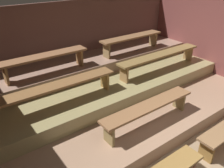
{
  "coord_description": "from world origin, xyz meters",
  "views": [
    {
      "loc": [
        -2.84,
        -0.78,
        3.05
      ],
      "look_at": [
        -0.09,
        2.93,
        0.65
      ],
      "focal_mm": 37.06,
      "sensor_mm": 36.0,
      "label": 1
    }
  ],
  "objects": [
    {
      "name": "bench_middle_left",
      "position": [
        -1.45,
        2.95,
        0.97
      ],
      "size": [
        2.6,
        0.33,
        0.43
      ],
      "color": "brown",
      "rests_on": "platform_middle"
    },
    {
      "name": "bench_middle_right",
      "position": [
        1.45,
        2.95,
        0.97
      ],
      "size": [
        2.6,
        0.33,
        0.43
      ],
      "color": "olive",
      "rests_on": "platform_middle"
    },
    {
      "name": "bench_upper_left",
      "position": [
        -1.23,
        3.81,
        1.26
      ],
      "size": [
        1.91,
        0.33,
        0.43
      ],
      "color": "#936342",
      "rests_on": "platform_upper"
    },
    {
      "name": "wall_back",
      "position": [
        0.0,
        4.6,
        1.14
      ],
      "size": [
        6.88,
        0.06,
        2.28
      ],
      "primitive_type": "cube",
      "color": "brown",
      "rests_on": "ground"
    },
    {
      "name": "bench_lower_center",
      "position": [
        -0.13,
        1.73,
        0.66
      ],
      "size": [
        2.07,
        0.33,
        0.43
      ],
      "color": "#8D623E",
      "rests_on": "platform_lower"
    },
    {
      "name": "ground",
      "position": [
        0.0,
        2.29,
        -0.04
      ],
      "size": [
        6.88,
        5.37,
        0.08
      ],
      "primitive_type": "cube",
      "color": "#9A7F60"
    },
    {
      "name": "platform_upper",
      "position": [
        0.0,
        4.02,
        0.76
      ],
      "size": [
        6.08,
        1.11,
        0.3
      ],
      "primitive_type": "cube",
      "color": "#9B7864",
      "rests_on": "platform_middle"
    },
    {
      "name": "platform_lower",
      "position": [
        0.0,
        2.86,
        0.15
      ],
      "size": [
        6.08,
        3.43,
        0.3
      ],
      "primitive_type": "cube",
      "color": "#A27D62",
      "rests_on": "ground"
    },
    {
      "name": "wall_right",
      "position": [
        3.07,
        2.29,
        1.14
      ],
      "size": [
        0.06,
        5.37,
        2.28
      ],
      "primitive_type": "cube",
      "color": "brown",
      "rests_on": "ground"
    },
    {
      "name": "platform_middle",
      "position": [
        0.0,
        3.45,
        0.45
      ],
      "size": [
        6.08,
        2.25,
        0.3
      ],
      "primitive_type": "cube",
      "color": "#978A5A",
      "rests_on": "platform_lower"
    },
    {
      "name": "bench_upper_right",
      "position": [
        1.23,
        3.81,
        1.26
      ],
      "size": [
        1.91,
        0.33,
        0.43
      ],
      "color": "#8D623F",
      "rests_on": "platform_upper"
    }
  ]
}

